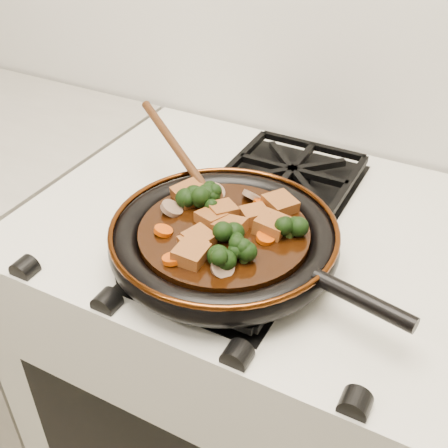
% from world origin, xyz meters
% --- Properties ---
extents(stove, '(0.76, 0.60, 0.90)m').
position_xyz_m(stove, '(0.00, 1.69, 0.45)').
color(stove, beige).
rests_on(stove, ground).
extents(burner_grate_front, '(0.23, 0.23, 0.03)m').
position_xyz_m(burner_grate_front, '(0.00, 1.55, 0.91)').
color(burner_grate_front, black).
rests_on(burner_grate_front, stove).
extents(burner_grate_back, '(0.23, 0.23, 0.03)m').
position_xyz_m(burner_grate_back, '(0.00, 1.83, 0.91)').
color(burner_grate_back, black).
rests_on(burner_grate_back, stove).
extents(skillet, '(0.46, 0.34, 0.05)m').
position_xyz_m(skillet, '(-0.00, 1.57, 0.94)').
color(skillet, black).
rests_on(skillet, burner_grate_front).
extents(braising_sauce, '(0.25, 0.25, 0.02)m').
position_xyz_m(braising_sauce, '(-0.00, 1.57, 0.95)').
color(braising_sauce, black).
rests_on(braising_sauce, skillet).
extents(tofu_cube_0, '(0.05, 0.05, 0.03)m').
position_xyz_m(tofu_cube_0, '(-0.02, 1.60, 0.97)').
color(tofu_cube_0, brown).
rests_on(tofu_cube_0, braising_sauce).
extents(tofu_cube_1, '(0.05, 0.05, 0.02)m').
position_xyz_m(tofu_cube_1, '(-0.02, 1.52, 0.97)').
color(tofu_cube_1, brown).
rests_on(tofu_cube_1, braising_sauce).
extents(tofu_cube_2, '(0.04, 0.04, 0.03)m').
position_xyz_m(tofu_cube_2, '(0.01, 1.57, 0.97)').
color(tofu_cube_2, brown).
rests_on(tofu_cube_2, braising_sauce).
extents(tofu_cube_3, '(0.05, 0.05, 0.03)m').
position_xyz_m(tofu_cube_3, '(0.06, 1.60, 0.97)').
color(tofu_cube_3, brown).
rests_on(tofu_cube_3, braising_sauce).
extents(tofu_cube_4, '(0.05, 0.05, 0.02)m').
position_xyz_m(tofu_cube_4, '(-0.02, 1.51, 0.97)').
color(tofu_cube_4, brown).
rests_on(tofu_cube_4, braising_sauce).
extents(tofu_cube_5, '(0.06, 0.06, 0.03)m').
position_xyz_m(tofu_cube_5, '(-0.09, 1.61, 0.97)').
color(tofu_cube_5, brown).
rests_on(tofu_cube_5, braising_sauce).
extents(tofu_cube_6, '(0.04, 0.05, 0.03)m').
position_xyz_m(tofu_cube_6, '(-0.01, 1.49, 0.97)').
color(tofu_cube_6, brown).
rests_on(tofu_cube_6, braising_sauce).
extents(tofu_cube_7, '(0.05, 0.05, 0.03)m').
position_xyz_m(tofu_cube_7, '(-0.03, 1.58, 0.97)').
color(tofu_cube_7, brown).
rests_on(tofu_cube_7, braising_sauce).
extents(tofu_cube_8, '(0.05, 0.05, 0.03)m').
position_xyz_m(tofu_cube_8, '(-0.09, 1.62, 0.97)').
color(tofu_cube_8, brown).
rests_on(tofu_cube_8, braising_sauce).
extents(tofu_cube_9, '(0.06, 0.05, 0.03)m').
position_xyz_m(tofu_cube_9, '(0.03, 1.61, 0.97)').
color(tofu_cube_9, brown).
rests_on(tofu_cube_9, braising_sauce).
extents(tofu_cube_10, '(0.06, 0.06, 0.03)m').
position_xyz_m(tofu_cube_10, '(0.05, 1.65, 0.97)').
color(tofu_cube_10, brown).
rests_on(tofu_cube_10, braising_sauce).
extents(broccoli_floret_0, '(0.08, 0.07, 0.07)m').
position_xyz_m(broccoli_floret_0, '(0.05, 1.52, 0.97)').
color(broccoli_floret_0, black).
rests_on(broccoli_floret_0, braising_sauce).
extents(broccoli_floret_1, '(0.07, 0.07, 0.06)m').
position_xyz_m(broccoli_floret_1, '(0.09, 1.60, 0.97)').
color(broccoli_floret_1, black).
rests_on(broccoli_floret_1, braising_sauce).
extents(broccoli_floret_2, '(0.07, 0.08, 0.07)m').
position_xyz_m(broccoli_floret_2, '(-0.05, 1.60, 0.97)').
color(broccoli_floret_2, black).
rests_on(broccoli_floret_2, braising_sauce).
extents(broccoli_floret_3, '(0.08, 0.08, 0.06)m').
position_xyz_m(broccoli_floret_3, '(-0.08, 1.60, 0.97)').
color(broccoli_floret_3, black).
rests_on(broccoli_floret_3, braising_sauce).
extents(broccoli_floret_4, '(0.07, 0.07, 0.06)m').
position_xyz_m(broccoli_floret_4, '(-0.06, 1.64, 0.97)').
color(broccoli_floret_4, black).
rests_on(broccoli_floret_4, braising_sauce).
extents(broccoli_floret_5, '(0.08, 0.08, 0.08)m').
position_xyz_m(broccoli_floret_5, '(0.03, 1.50, 0.97)').
color(broccoli_floret_5, black).
rests_on(broccoli_floret_5, braising_sauce).
extents(broccoli_floret_6, '(0.07, 0.07, 0.06)m').
position_xyz_m(broccoli_floret_6, '(0.02, 1.55, 0.97)').
color(broccoli_floret_6, black).
rests_on(broccoli_floret_6, braising_sauce).
extents(carrot_coin_0, '(0.03, 0.03, 0.02)m').
position_xyz_m(carrot_coin_0, '(0.02, 1.65, 0.96)').
color(carrot_coin_0, '#B43C05').
rests_on(carrot_coin_0, braising_sauce).
extents(carrot_coin_1, '(0.03, 0.03, 0.01)m').
position_xyz_m(carrot_coin_1, '(0.06, 1.57, 0.96)').
color(carrot_coin_1, '#B43C05').
rests_on(carrot_coin_1, braising_sauce).
extents(carrot_coin_2, '(0.03, 0.03, 0.02)m').
position_xyz_m(carrot_coin_2, '(0.01, 1.56, 0.96)').
color(carrot_coin_2, '#B43C05').
rests_on(carrot_coin_2, braising_sauce).
extents(carrot_coin_3, '(0.03, 0.03, 0.01)m').
position_xyz_m(carrot_coin_3, '(-0.03, 1.47, 0.96)').
color(carrot_coin_3, '#B43C05').
rests_on(carrot_coin_3, braising_sauce).
extents(carrot_coin_4, '(0.03, 0.03, 0.02)m').
position_xyz_m(carrot_coin_4, '(-0.08, 1.52, 0.96)').
color(carrot_coin_4, '#B43C05').
rests_on(carrot_coin_4, braising_sauce).
extents(mushroom_slice_0, '(0.05, 0.05, 0.02)m').
position_xyz_m(mushroom_slice_0, '(-0.09, 1.57, 0.97)').
color(mushroom_slice_0, brown).
rests_on(mushroom_slice_0, braising_sauce).
extents(mushroom_slice_1, '(0.04, 0.04, 0.03)m').
position_xyz_m(mushroom_slice_1, '(0.04, 1.49, 0.97)').
color(mushroom_slice_1, brown).
rests_on(mushroom_slice_1, braising_sauce).
extents(mushroom_slice_2, '(0.04, 0.04, 0.02)m').
position_xyz_m(mushroom_slice_2, '(-0.06, 1.64, 0.97)').
color(mushroom_slice_2, brown).
rests_on(mushroom_slice_2, braising_sauce).
extents(mushroom_slice_3, '(0.04, 0.04, 0.03)m').
position_xyz_m(mushroom_slice_3, '(-0.00, 1.66, 0.97)').
color(mushroom_slice_3, brown).
rests_on(mushroom_slice_3, braising_sauce).
extents(wooden_spoon, '(0.15, 0.11, 0.25)m').
position_xyz_m(wooden_spoon, '(-0.12, 1.67, 0.98)').
color(wooden_spoon, '#3F210D').
rests_on(wooden_spoon, braising_sauce).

